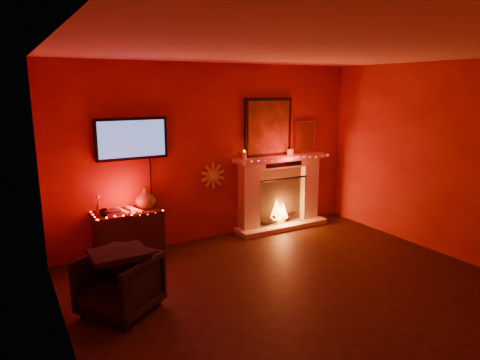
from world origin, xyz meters
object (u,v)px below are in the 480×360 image
object	(u,v)px
fireplace	(279,185)
armchair	(119,284)
tv	(132,139)
sunburst_clock	(213,176)
console_table	(130,232)

from	to	relation	value
fireplace	armchair	size ratio (longest dim) A/B	3.05
tv	armchair	bearing A→B (deg)	-112.11
fireplace	tv	distance (m)	2.61
tv	sunburst_clock	bearing A→B (deg)	1.24
fireplace	sunburst_clock	size ratio (longest dim) A/B	5.45
fireplace	tv	bearing A→B (deg)	178.50
sunburst_clock	fireplace	bearing A→B (deg)	-4.37
armchair	sunburst_clock	bearing A→B (deg)	95.54
fireplace	tv	xyz separation A→B (m)	(-2.44, 0.06, 0.92)
tv	sunburst_clock	xyz separation A→B (m)	(1.25, 0.03, -0.65)
console_table	armchair	world-z (taller)	console_table
fireplace	sunburst_clock	bearing A→B (deg)	175.63
sunburst_clock	armchair	size ratio (longest dim) A/B	0.56
tv	sunburst_clock	size ratio (longest dim) A/B	3.10
sunburst_clock	console_table	world-z (taller)	sunburst_clock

